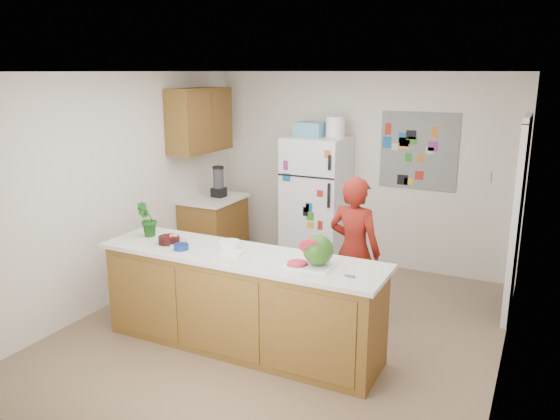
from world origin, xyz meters
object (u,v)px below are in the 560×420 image
at_px(cherry_bowl, 169,240).
at_px(watermelon, 318,250).
at_px(refrigerator, 316,202).
at_px(person, 354,251).

bearing_deg(cherry_bowl, watermelon, 1.93).
xyz_separation_m(watermelon, cherry_bowl, (-1.50, -0.05, -0.10)).
height_order(refrigerator, person, refrigerator).
bearing_deg(cherry_bowl, refrigerator, 78.26).
bearing_deg(refrigerator, person, -54.56).
xyz_separation_m(refrigerator, person, (1.00, -1.40, -0.09)).
bearing_deg(refrigerator, watermelon, -67.09).
bearing_deg(cherry_bowl, person, 34.28).
relative_size(refrigerator, cherry_bowl, 8.53).
distance_m(person, watermelon, 1.02).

